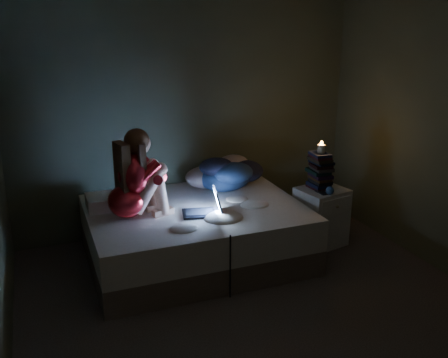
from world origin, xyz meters
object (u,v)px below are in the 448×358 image
candle (321,148)px  phone (319,192)px  woman (125,176)px  bed (196,234)px  laptop (201,201)px  nightstand (321,217)px

candle → phone: size_ratio=0.57×
woman → phone: size_ratio=5.60×
bed → woman: size_ratio=2.45×
woman → candle: bearing=-12.8°
bed → laptop: (-0.00, -0.19, 0.39)m
woman → laptop: 0.69m
bed → candle: (1.24, -0.09, 0.73)m
phone → bed: bearing=177.5°
nightstand → candle: (-0.03, 0.03, 0.70)m
bed → nightstand: size_ratio=3.31×
bed → phone: (1.18, -0.19, 0.32)m
bed → laptop: 0.43m
bed → woman: 0.91m
bed → woman: (-0.63, -0.07, 0.66)m
bed → laptop: laptop is taller
laptop → phone: 1.19m
woman → nightstand: bearing=-13.6°
bed → nightstand: nightstand is taller
bed → laptop: size_ratio=5.61×
woman → bed: bearing=-5.9°
nightstand → laptop: bearing=172.0°
woman → nightstand: woman is taller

